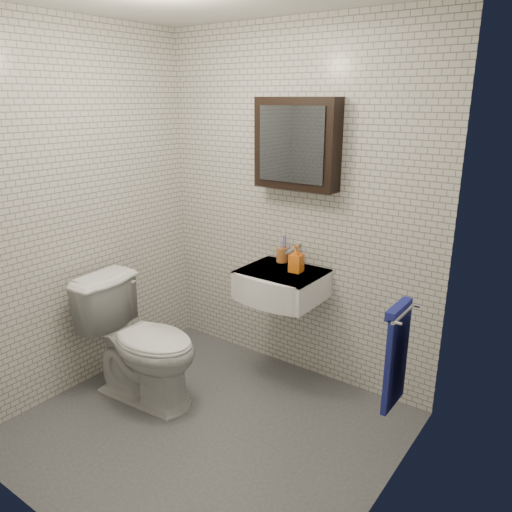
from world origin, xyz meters
name	(u,v)px	position (x,y,z in m)	size (l,w,h in m)	color
ground	(206,429)	(0.00, 0.00, 0.01)	(2.20, 2.00, 0.01)	#47494E
room_shell	(198,200)	(0.00, 0.00, 1.47)	(2.22, 2.02, 2.51)	silver
washbasin	(279,285)	(0.05, 0.73, 0.76)	(0.55, 0.50, 0.20)	white
faucet	(294,256)	(0.05, 0.93, 0.92)	(0.06, 0.20, 0.15)	silver
mirror_cabinet	(297,144)	(0.05, 0.93, 1.70)	(0.60, 0.15, 0.60)	black
towel_rail	(397,352)	(1.04, 0.35, 0.72)	(0.09, 0.30, 0.58)	silver
toothbrush_cup	(282,254)	(-0.06, 0.94, 0.91)	(0.11, 0.11, 0.23)	#B4652D
soap_bottle	(296,259)	(0.14, 0.81, 0.94)	(0.09, 0.09, 0.19)	#FC551A
toilet	(142,342)	(-0.58, 0.03, 0.42)	(0.47, 0.83, 0.85)	white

